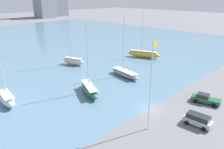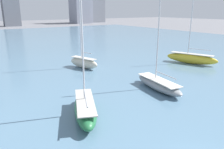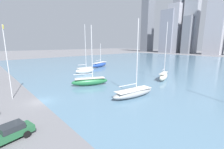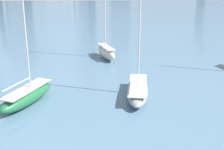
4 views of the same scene
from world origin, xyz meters
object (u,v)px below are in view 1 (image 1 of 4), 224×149
Objects in this scene: sailboat_gray at (125,73)px; sailboat_yellow at (144,54)px; parked_pickup_green at (205,99)px; parked_suv_silver at (198,120)px; sailboat_white at (7,98)px; flag_pole at (151,85)px; sailboat_cream at (73,61)px; sailboat_green at (89,89)px.

sailboat_yellow is at bearing 31.25° from sailboat_gray.
sailboat_gray is 2.71× the size of parked_pickup_green.
sailboat_gray is at bearing 66.62° from parked_suv_silver.
sailboat_gray is (27.07, -5.71, -0.34)m from sailboat_white.
parked_pickup_green is (14.85, -2.61, -6.47)m from flag_pole.
sailboat_gray is at bearing -177.28° from sailboat_yellow.
parked_suv_silver is (-5.10, -40.46, -0.21)m from sailboat_cream.
sailboat_cream is (11.48, 35.45, -6.12)m from flag_pole.
flag_pole is 0.84× the size of sailboat_cream.
sailboat_white is at bearing 124.05° from parked_pickup_green.
sailboat_cream is 1.10× the size of sailboat_green.
sailboat_cream is 0.96× the size of sailboat_white.
sailboat_gray is at bearing 78.24° from parked_pickup_green.
sailboat_green reaches higher than flag_pole.
sailboat_gray reaches higher than flag_pole.
sailboat_green is at bearing 112.41° from parked_pickup_green.
sailboat_yellow is 0.98× the size of sailboat_green.
sailboat_green is at bearing -20.13° from sailboat_white.
sailboat_cream reaches higher than parked_suv_silver.
sailboat_gray reaches higher than parked_pickup_green.
sailboat_yellow is (32.82, 25.64, -6.16)m from flag_pole.
sailboat_yellow is 2.63× the size of parked_pickup_green.
parked_suv_silver is at bearing -101.92° from sailboat_gray.
parked_pickup_green is (-0.03, -20.65, -0.00)m from sailboat_gray.
sailboat_white is 3.82× the size of parked_suv_silver.
sailboat_green is at bearing 83.32° from flag_pole.
sailboat_gray is (3.39, -17.41, -0.35)m from sailboat_cream.
parked_pickup_green is at bearing -81.77° from sailboat_gray.
flag_pole reaches higher than parked_suv_silver.
sailboat_green is at bearing -134.77° from sailboat_cream.
sailboat_white is at bearing 119.71° from parked_suv_silver.
parked_suv_silver is (4.45, -21.48, -0.03)m from sailboat_green.
sailboat_green reaches higher than sailboat_yellow.
sailboat_green is (14.13, -7.28, -0.18)m from sailboat_white.
flag_pole is at bearing -72.90° from sailboat_green.
sailboat_white reaches higher than flag_pole.
parked_suv_silver is at bearing -50.01° from sailboat_white.
flag_pole is 0.95× the size of sailboat_yellow.
parked_pickup_green is (27.04, -26.36, -0.34)m from sailboat_white.
parked_suv_silver is at bearing -38.16° from flag_pole.
parked_suv_silver is (-8.49, -23.05, 0.13)m from sailboat_gray.
flag_pole is 0.92× the size of sailboat_gray.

